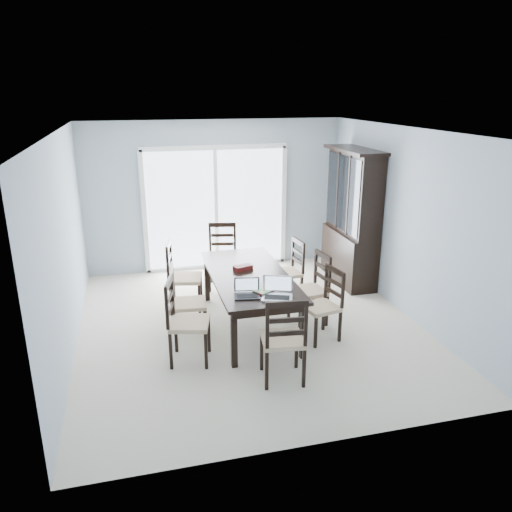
{
  "coord_description": "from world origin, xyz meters",
  "views": [
    {
      "loc": [
        -1.44,
        -6.01,
        3.07
      ],
      "look_at": [
        0.09,
        0.0,
        0.99
      ],
      "focal_mm": 35.0,
      "sensor_mm": 36.0,
      "label": 1
    }
  ],
  "objects_px": {
    "game_box": "(243,268)",
    "laptop_dark": "(247,293)",
    "chair_right_far": "(291,264)",
    "china_hutch": "(352,219)",
    "dining_table": "(249,279)",
    "hot_tub": "(190,226)",
    "chair_right_near": "(327,296)",
    "chair_end_near": "(284,332)",
    "chair_right_mid": "(315,281)",
    "laptop_silver": "(277,294)",
    "cell_phone": "(260,298)",
    "chair_left_near": "(180,312)",
    "chair_left_mid": "(182,294)",
    "chair_end_far": "(222,248)",
    "chair_left_far": "(178,269)"
  },
  "relations": [
    {
      "from": "china_hutch",
      "to": "chair_end_near",
      "type": "relative_size",
      "value": 1.85
    },
    {
      "from": "dining_table",
      "to": "laptop_dark",
      "type": "relative_size",
      "value": 6.58
    },
    {
      "from": "chair_left_near",
      "to": "chair_end_far",
      "type": "xyz_separation_m",
      "value": [
        0.92,
        2.28,
        0.0
      ]
    },
    {
      "from": "chair_right_far",
      "to": "chair_end_near",
      "type": "xyz_separation_m",
      "value": [
        -0.79,
        -2.18,
        0.05
      ]
    },
    {
      "from": "dining_table",
      "to": "chair_right_mid",
      "type": "xyz_separation_m",
      "value": [
        0.9,
        -0.09,
        -0.07
      ]
    },
    {
      "from": "chair_end_near",
      "to": "game_box",
      "type": "xyz_separation_m",
      "value": [
        -0.07,
        1.65,
        0.15
      ]
    },
    {
      "from": "game_box",
      "to": "hot_tub",
      "type": "relative_size",
      "value": 0.11
    },
    {
      "from": "chair_right_near",
      "to": "chair_end_near",
      "type": "distance_m",
      "value": 1.24
    },
    {
      "from": "chair_right_near",
      "to": "chair_end_near",
      "type": "height_order",
      "value": "chair_end_near"
    },
    {
      "from": "china_hutch",
      "to": "chair_end_far",
      "type": "xyz_separation_m",
      "value": [
        -2.09,
        0.33,
        -0.44
      ]
    },
    {
      "from": "chair_left_near",
      "to": "chair_right_far",
      "type": "bearing_deg",
      "value": 141.76
    },
    {
      "from": "chair_left_near",
      "to": "hot_tub",
      "type": "bearing_deg",
      "value": -174.6
    },
    {
      "from": "chair_left_near",
      "to": "chair_end_near",
      "type": "bearing_deg",
      "value": 66.81
    },
    {
      "from": "chair_right_far",
      "to": "china_hutch",
      "type": "bearing_deg",
      "value": -72.08
    },
    {
      "from": "dining_table",
      "to": "china_hutch",
      "type": "relative_size",
      "value": 1.0
    },
    {
      "from": "cell_phone",
      "to": "game_box",
      "type": "bearing_deg",
      "value": 99.71
    },
    {
      "from": "dining_table",
      "to": "hot_tub",
      "type": "xyz_separation_m",
      "value": [
        -0.34,
        3.6,
        -0.18
      ]
    },
    {
      "from": "chair_left_far",
      "to": "cell_phone",
      "type": "bearing_deg",
      "value": 38.38
    },
    {
      "from": "chair_end_near",
      "to": "chair_right_near",
      "type": "bearing_deg",
      "value": 53.85
    },
    {
      "from": "dining_table",
      "to": "chair_end_far",
      "type": "distance_m",
      "value": 1.58
    },
    {
      "from": "chair_left_near",
      "to": "chair_end_far",
      "type": "bearing_deg",
      "value": 171.87
    },
    {
      "from": "laptop_silver",
      "to": "china_hutch",
      "type": "bearing_deg",
      "value": 68.72
    },
    {
      "from": "dining_table",
      "to": "laptop_silver",
      "type": "height_order",
      "value": "laptop_silver"
    },
    {
      "from": "chair_right_mid",
      "to": "laptop_silver",
      "type": "distance_m",
      "value": 1.11
    },
    {
      "from": "chair_left_mid",
      "to": "laptop_silver",
      "type": "bearing_deg",
      "value": 58.17
    },
    {
      "from": "chair_right_mid",
      "to": "hot_tub",
      "type": "relative_size",
      "value": 0.52
    },
    {
      "from": "dining_table",
      "to": "laptop_silver",
      "type": "xyz_separation_m",
      "value": [
        0.13,
        -0.87,
        0.14
      ]
    },
    {
      "from": "cell_phone",
      "to": "laptop_dark",
      "type": "bearing_deg",
      "value": 163.29
    },
    {
      "from": "chair_right_near",
      "to": "chair_right_mid",
      "type": "relative_size",
      "value": 0.95
    },
    {
      "from": "chair_right_near",
      "to": "chair_right_mid",
      "type": "height_order",
      "value": "chair_right_mid"
    },
    {
      "from": "chair_end_near",
      "to": "hot_tub",
      "type": "distance_m",
      "value": 5.09
    },
    {
      "from": "chair_right_far",
      "to": "laptop_dark",
      "type": "distance_m",
      "value": 1.79
    },
    {
      "from": "chair_right_mid",
      "to": "laptop_dark",
      "type": "relative_size",
      "value": 3.41
    },
    {
      "from": "chair_right_far",
      "to": "hot_tub",
      "type": "xyz_separation_m",
      "value": [
        -1.16,
        2.9,
        -0.09
      ]
    },
    {
      "from": "laptop_silver",
      "to": "cell_phone",
      "type": "bearing_deg",
      "value": -175.72
    },
    {
      "from": "game_box",
      "to": "laptop_dark",
      "type": "bearing_deg",
      "value": -99.64
    },
    {
      "from": "laptop_silver",
      "to": "dining_table",
      "type": "bearing_deg",
      "value": 118.97
    },
    {
      "from": "dining_table",
      "to": "chair_left_mid",
      "type": "height_order",
      "value": "chair_left_mid"
    },
    {
      "from": "chair_left_far",
      "to": "chair_right_mid",
      "type": "height_order",
      "value": "chair_left_far"
    },
    {
      "from": "chair_left_near",
      "to": "laptop_dark",
      "type": "xyz_separation_m",
      "value": [
        0.79,
        -0.04,
        0.17
      ]
    },
    {
      "from": "chair_right_near",
      "to": "hot_tub",
      "type": "xyz_separation_m",
      "value": [
        -1.22,
        4.17,
        -0.08
      ]
    },
    {
      "from": "cell_phone",
      "to": "hot_tub",
      "type": "distance_m",
      "value": 4.43
    },
    {
      "from": "chair_right_far",
      "to": "game_box",
      "type": "relative_size",
      "value": 4.4
    },
    {
      "from": "chair_right_near",
      "to": "chair_end_near",
      "type": "xyz_separation_m",
      "value": [
        -0.85,
        -0.9,
        0.06
      ]
    },
    {
      "from": "laptop_dark",
      "to": "hot_tub",
      "type": "distance_m",
      "value": 4.36
    },
    {
      "from": "chair_right_near",
      "to": "laptop_dark",
      "type": "distance_m",
      "value": 1.12
    },
    {
      "from": "chair_right_mid",
      "to": "game_box",
      "type": "bearing_deg",
      "value": 66.83
    },
    {
      "from": "hot_tub",
      "to": "dining_table",
      "type": "bearing_deg",
      "value": -84.59
    },
    {
      "from": "cell_phone",
      "to": "hot_tub",
      "type": "relative_size",
      "value": 0.05
    },
    {
      "from": "chair_left_mid",
      "to": "chair_right_far",
      "type": "bearing_deg",
      "value": 119.97
    }
  ]
}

